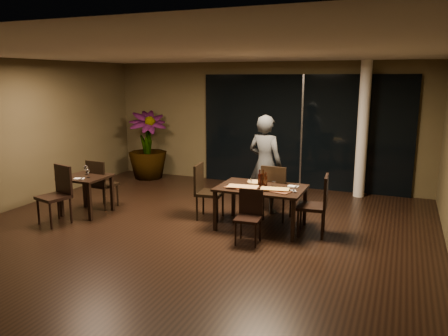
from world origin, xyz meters
TOP-DOWN VIEW (x-y plane):
  - ground at (0.00, 0.00)m, footprint 8.00×8.00m
  - wall_back at (0.00, 4.05)m, footprint 8.00×0.10m
  - wall_left at (-4.05, 0.00)m, footprint 0.10×8.00m
  - ceiling at (0.00, 0.00)m, footprint 8.00×8.00m
  - window_panel at (1.00, 3.96)m, footprint 5.00×0.06m
  - column at (2.40, 3.65)m, footprint 0.24×0.24m
  - main_table at (1.00, 0.80)m, footprint 1.50×1.00m
  - side_table at (-2.40, 0.30)m, footprint 0.80×0.80m
  - chair_main_far at (1.12, 1.31)m, footprint 0.53×0.53m
  - chair_main_near at (1.03, 0.09)m, footprint 0.43×0.43m
  - chair_main_left at (-0.14, 0.93)m, footprint 0.54×0.54m
  - chair_main_right at (1.99, 0.80)m, footprint 0.53×0.53m
  - chair_side_far at (-2.37, 0.68)m, footprint 0.50×0.50m
  - chair_side_near at (-2.51, -0.34)m, footprint 0.60×0.60m
  - diner at (0.77, 1.75)m, footprint 0.73×0.56m
  - potted_plant at (-2.95, 3.40)m, footprint 1.36×1.36m
  - pizza_board_left at (0.74, 0.58)m, footprint 0.66×0.40m
  - pizza_board_right at (1.29, 0.64)m, footprint 0.63×0.43m
  - oblong_pizza_left at (0.74, 0.58)m, footprint 0.53×0.30m
  - oblong_pizza_right at (1.29, 0.64)m, footprint 0.49×0.29m
  - round_pizza at (0.81, 1.06)m, footprint 0.29×0.29m
  - bottle_a at (0.95, 0.86)m, footprint 0.06×0.06m
  - bottle_b at (1.07, 0.83)m, footprint 0.06×0.06m
  - bottle_c at (0.98, 0.94)m, footprint 0.06×0.06m
  - tumbler_left at (0.75, 0.93)m, footprint 0.07×0.07m
  - tumbler_right at (1.19, 0.92)m, footprint 0.08×0.08m
  - napkin_near at (1.55, 0.69)m, footprint 0.21×0.17m
  - napkin_far at (1.52, 1.02)m, footprint 0.19×0.11m
  - wine_glass_a at (-2.48, 0.41)m, footprint 0.08×0.08m
  - wine_glass_b at (-2.29, 0.23)m, footprint 0.07×0.07m
  - side_napkin at (-2.36, 0.06)m, footprint 0.21×0.17m

SIDE VIEW (x-z plane):
  - ground at x=0.00m, z-range 0.00..0.00m
  - chair_main_near at x=1.03m, z-range 0.05..0.91m
  - chair_side_far at x=-2.37m, z-range 0.06..1.06m
  - chair_main_left at x=-0.14m, z-range 0.06..1.10m
  - chair_main_right at x=1.99m, z-range 0.06..1.11m
  - chair_main_far at x=1.12m, z-range 0.06..1.11m
  - chair_side_near at x=-2.51m, z-range 0.06..1.12m
  - side_table at x=-2.40m, z-range 0.25..1.00m
  - main_table at x=1.00m, z-range 0.30..1.05m
  - pizza_board_left at x=0.74m, z-range 0.75..0.76m
  - pizza_board_right at x=1.29m, z-range 0.75..0.76m
  - round_pizza at x=0.81m, z-range 0.75..0.76m
  - napkin_near at x=1.55m, z-range 0.75..0.76m
  - napkin_far at x=1.52m, z-range 0.75..0.76m
  - side_napkin at x=-2.36m, z-range 0.75..0.76m
  - oblong_pizza_left at x=0.74m, z-range 0.77..0.78m
  - oblong_pizza_right at x=1.29m, z-range 0.77..0.78m
  - tumbler_left at x=0.75m, z-range 0.75..0.83m
  - tumbler_right at x=1.19m, z-range 0.75..0.84m
  - wine_glass_b at x=-2.29m, z-range 0.75..0.91m
  - wine_glass_a at x=-2.48m, z-range 0.75..0.93m
  - bottle_b at x=1.07m, z-range 0.75..1.02m
  - potted_plant at x=-2.95m, z-range 0.00..1.77m
  - bottle_c at x=0.98m, z-range 0.75..1.03m
  - bottle_a at x=0.95m, z-range 0.75..1.04m
  - diner at x=0.77m, z-range 0.00..1.93m
  - window_panel at x=1.00m, z-range 0.00..2.70m
  - wall_back at x=0.00m, z-range 0.00..3.00m
  - wall_left at x=-4.05m, z-range 0.00..3.00m
  - column at x=2.40m, z-range 0.00..3.00m
  - ceiling at x=0.00m, z-range 3.00..3.04m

